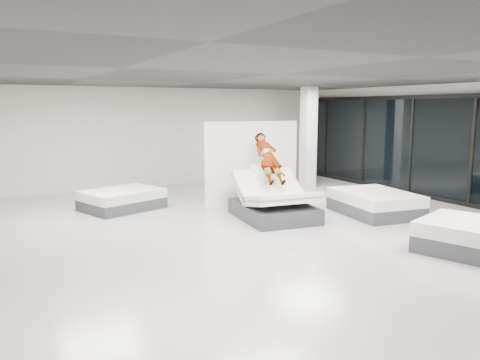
{
  "coord_description": "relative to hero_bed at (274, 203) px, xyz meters",
  "views": [
    {
      "loc": [
        -4.92,
        -7.8,
        2.57
      ],
      "look_at": [
        -0.25,
        1.12,
        1.0
      ],
      "focal_mm": 35.0,
      "sensor_mm": 36.0,
      "label": 1
    }
  ],
  "objects": [
    {
      "name": "column",
      "position": [
        3.3,
        3.26,
        1.22
      ],
      "size": [
        0.4,
        0.4,
        3.2
      ],
      "primitive_type": "cube",
      "color": "silver",
      "rests_on": "floor"
    },
    {
      "name": "room",
      "position": [
        -0.7,
        -1.24,
        1.22
      ],
      "size": [
        14.0,
        14.04,
        3.2
      ],
      "color": "#B0AEA6",
      "rests_on": "ground"
    },
    {
      "name": "remote",
      "position": [
        0.21,
        -0.06,
        0.66
      ],
      "size": [
        0.07,
        0.15,
        0.08
      ],
      "primitive_type": "cube",
      "rotation": [
        0.35,
        0.0,
        -0.12
      ],
      "color": "black",
      "rests_on": "person"
    },
    {
      "name": "person",
      "position": [
        0.04,
        0.31,
        0.83
      ],
      "size": [
        0.72,
        1.4,
        1.4
      ],
      "primitive_type": "imported",
      "rotation": [
        0.75,
        0.0,
        -0.12
      ],
      "color": "slate",
      "rests_on": "hero_bed"
    },
    {
      "name": "flat_bed_right_far",
      "position": [
        2.41,
        -0.74,
        -0.11
      ],
      "size": [
        1.77,
        2.19,
        0.55
      ],
      "color": "#313236",
      "rests_on": "floor"
    },
    {
      "name": "hero_bed",
      "position": [
        0.0,
        0.0,
        0.0
      ],
      "size": [
        1.76,
        2.19,
        1.21
      ],
      "color": "#313236",
      "rests_on": "floor"
    },
    {
      "name": "storefront_glazing",
      "position": [
        5.2,
        -1.24,
        1.07
      ],
      "size": [
        0.12,
        13.4,
        2.92
      ],
      "color": "#1E2932",
      "rests_on": "floor"
    },
    {
      "name": "flat_bed_left_far",
      "position": [
        -2.87,
        2.67,
        -0.13
      ],
      "size": [
        2.19,
        1.91,
        0.5
      ],
      "color": "#313236",
      "rests_on": "floor"
    },
    {
      "name": "divider_panel",
      "position": [
        0.14,
        1.32,
        0.73
      ],
      "size": [
        2.42,
        0.53,
        2.22
      ],
      "primitive_type": "cube",
      "rotation": [
        0.0,
        0.0,
        -0.17
      ],
      "color": "white",
      "rests_on": "floor"
    }
  ]
}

